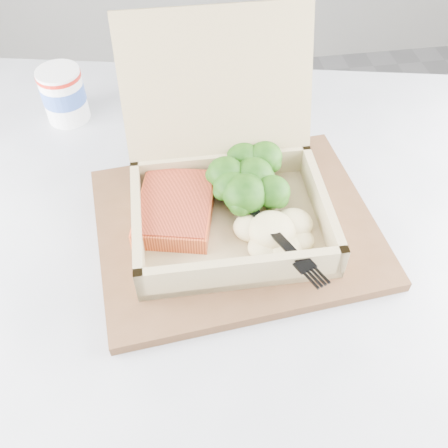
{
  "coord_description": "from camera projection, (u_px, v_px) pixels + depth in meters",
  "views": [
    {
      "loc": [
        0.05,
        0.04,
        1.21
      ],
      "look_at": [
        0.11,
        0.4,
        0.79
      ],
      "focal_mm": 40.0,
      "sensor_mm": 36.0,
      "label": 1
    }
  ],
  "objects": [
    {
      "name": "serving_tray",
      "position": [
        236.0,
        226.0,
        0.6
      ],
      "size": [
        0.35,
        0.29,
        0.01
      ],
      "primitive_type": "cube",
      "rotation": [
        0.0,
        0.0,
        0.09
      ],
      "color": "brown",
      "rests_on": "cafe_table"
    },
    {
      "name": "paper_cup",
      "position": [
        63.0,
        93.0,
        0.72
      ],
      "size": [
        0.06,
        0.06,
        0.08
      ],
      "color": "white",
      "rests_on": "cafe_table"
    },
    {
      "name": "plastic_fork",
      "position": [
        266.0,
        222.0,
        0.55
      ],
      "size": [
        0.06,
        0.14,
        0.01
      ],
      "rotation": [
        0.0,
        0.0,
        3.5
      ],
      "color": "black",
      "rests_on": "mashed_potatoes"
    },
    {
      "name": "takeout_container",
      "position": [
        226.0,
        175.0,
        0.58
      ],
      "size": [
        0.23,
        0.24,
        0.2
      ],
      "rotation": [
        0.0,
        0.0,
        -0.01
      ],
      "color": "#A08860",
      "rests_on": "serving_tray"
    },
    {
      "name": "receipt",
      "position": [
        245.0,
        139.0,
        0.72
      ],
      "size": [
        0.09,
        0.14,
        0.0
      ],
      "primitive_type": "cube",
      "rotation": [
        0.0,
        0.0,
        -0.1
      ],
      "color": "silver",
      "rests_on": "cafe_table"
    },
    {
      "name": "mashed_potatoes",
      "position": [
        272.0,
        230.0,
        0.56
      ],
      "size": [
        0.09,
        0.08,
        0.03
      ],
      "primitive_type": "ellipsoid",
      "color": "beige",
      "rests_on": "takeout_container"
    },
    {
      "name": "cafe_table",
      "position": [
        217.0,
        350.0,
        0.71
      ],
      "size": [
        1.01,
        1.01,
        0.75
      ],
      "rotation": [
        0.0,
        0.0,
        -0.22
      ],
      "color": "black",
      "rests_on": "floor"
    },
    {
      "name": "broccoli_pile",
      "position": [
        254.0,
        180.0,
        0.6
      ],
      "size": [
        0.12,
        0.12,
        0.04
      ],
      "primitive_type": null,
      "color": "#306D18",
      "rests_on": "takeout_container"
    },
    {
      "name": "salmon_fillet",
      "position": [
        176.0,
        208.0,
        0.58
      ],
      "size": [
        0.11,
        0.13,
        0.02
      ],
      "primitive_type": "cube",
      "rotation": [
        0.0,
        0.0,
        -0.23
      ],
      "color": "#DA5E2A",
      "rests_on": "takeout_container"
    }
  ]
}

